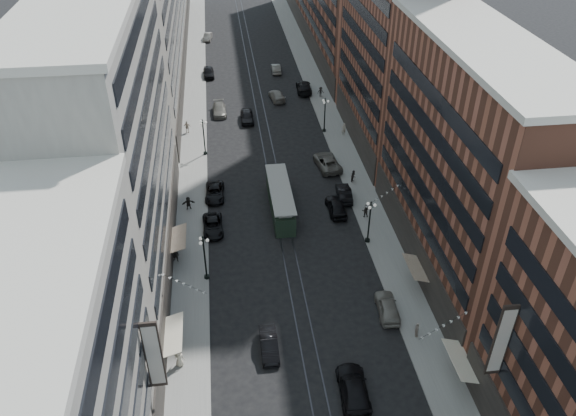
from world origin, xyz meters
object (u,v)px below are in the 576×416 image
lamppost_sw_mid (204,136)px  car_2 (213,226)px  car_8 (219,110)px  pedestrian_extra_0 (354,176)px  car_10 (344,193)px  car_4 (388,307)px  lamppost_se_far (369,221)px  pedestrian_4 (417,330)px  car_extra_0 (277,96)px  car_extra_1 (208,37)px  streetcar (280,200)px  pedestrian_2 (176,255)px  car_5 (269,345)px  pedestrian_6 (187,127)px  pedestrian_7 (365,211)px  pedestrian_1 (179,358)px  lamppost_sw_far (205,256)px  car_13 (247,116)px  car_7 (215,192)px  car_6 (353,389)px  pedestrian_5 (188,203)px  car_12 (304,87)px  pedestrian_9 (321,92)px  pedestrian_8 (344,129)px  car_11 (327,162)px  car_extra_2 (336,206)px  lamppost_se_mid (325,114)px  car_9 (209,72)px

lamppost_sw_mid → car_2: lamppost_sw_mid is taller
car_8 → pedestrian_extra_0: 29.30m
car_10 → lamppost_sw_mid: bearing=-34.7°
car_4 → lamppost_se_far: bearing=-89.8°
pedestrian_4 → car_extra_0: 56.25m
car_extra_1 → car_4: bearing=-71.7°
streetcar → pedestrian_2: bearing=-145.4°
car_5 → pedestrian_6: size_ratio=2.32×
car_8 → pedestrian_7: pedestrian_7 is taller
pedestrian_extra_0 → car_4: bearing=-146.9°
pedestrian_1 → car_extra_1: pedestrian_1 is taller
lamppost_sw_far → car_10: bearing=37.1°
car_13 → car_7: bearing=-104.1°
lamppost_sw_mid → pedestrian_extra_0: bearing=-27.0°
pedestrian_1 → pedestrian_2: size_ratio=1.11×
lamppost_sw_far → pedestrian_extra_0: size_ratio=3.29×
car_6 → pedestrian_5: size_ratio=3.46×
car_6 → car_7: bearing=-68.3°
lamppost_sw_mid → car_12: lamppost_sw_mid is taller
pedestrian_9 → car_12: bearing=130.7°
pedestrian_2 → pedestrian_8: bearing=68.3°
car_4 → car_12: car_12 is taller
lamppost_se_far → car_11: size_ratio=0.89×
lamppost_sw_far → lamppost_se_far: bearing=12.3°
car_extra_2 → pedestrian_extra_0: bearing=-120.6°
car_8 → car_4: bearing=-73.9°
lamppost_se_mid → pedestrian_7: (0.87, -23.15, -2.10)m
lamppost_sw_mid → car_5: bearing=-81.5°
car_8 → car_10: size_ratio=1.12×
streetcar → car_extra_0: bearing=84.5°
car_11 → pedestrian_6: pedestrian_6 is taller
lamppost_se_mid → car_11: lamppost_se_mid is taller
car_8 → pedestrian_6: size_ratio=2.73×
car_11 → car_12: 26.72m
car_extra_1 → lamppost_se_mid: bearing=-62.2°
car_4 → car_11: car_11 is taller
pedestrian_8 → pedestrian_7: bearing=82.3°
car_9 → pedestrian_9: (19.35, -12.22, 0.18)m
pedestrian_7 → pedestrian_6: bearing=-41.0°
car_6 → pedestrian_7: pedestrian_7 is taller
lamppost_sw_mid → car_9: bearing=88.5°
car_11 → car_8: bearing=-60.3°
pedestrian_2 → car_10: (20.90, 10.18, -0.24)m
car_2 → pedestrian_5: 5.57m
car_8 → pedestrian_extra_0: bearing=-55.4°
car_4 → car_7: car_4 is taller
car_8 → car_extra_1: 38.43m
car_9 → car_12: 19.26m
streetcar → car_2: size_ratio=2.33×
pedestrian_extra_0 → car_12: bearing=41.8°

